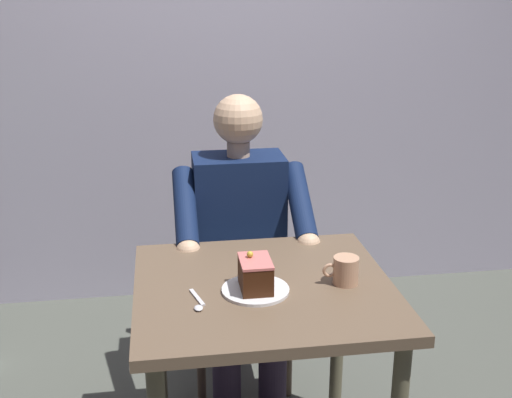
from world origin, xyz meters
The scene contains 8 objects.
cafe_rear_panel centered at (0.00, -1.55, 1.50)m, with size 6.40×0.12×3.00m, color #ACA6BA.
dining_table centered at (0.00, 0.00, 0.64)m, with size 0.81×0.75×0.75m.
chair centered at (0.00, -0.72, 0.50)m, with size 0.42×0.42×0.90m.
seated_person centered at (0.00, -0.55, 0.65)m, with size 0.53×0.58×1.25m.
dessert_plate centered at (0.03, 0.04, 0.76)m, with size 0.21×0.21×0.01m, color white.
cake_slice centered at (0.03, 0.04, 0.81)m, with size 0.09×0.13×0.12m.
coffee_cup centered at (-0.25, 0.03, 0.80)m, with size 0.12×0.08×0.09m.
dessert_spoon centered at (0.21, 0.10, 0.76)m, with size 0.04×0.14×0.01m.
Camera 1 is at (0.30, 1.79, 1.65)m, focal length 45.04 mm.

